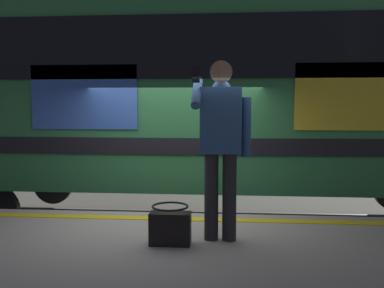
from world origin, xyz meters
TOP-DOWN VIEW (x-y plane):
  - ground_plane at (0.00, 0.00)m, footprint 24.75×24.75m
  - safety_line at (0.00, 0.30)m, footprint 13.20×0.16m
  - track_rail_near at (0.00, -1.53)m, footprint 17.51×0.08m
  - track_rail_far at (0.00, -2.97)m, footprint 17.51×0.08m
  - train_carriage at (-0.57, -2.25)m, footprint 10.85×2.88m
  - passenger at (-0.70, 1.02)m, footprint 0.57×0.55m
  - handbag at (-0.21, 1.22)m, footprint 0.40×0.36m

SIDE VIEW (x-z plane):
  - ground_plane at x=0.00m, z-range 0.00..0.00m
  - track_rail_near at x=0.00m, z-range 0.00..0.16m
  - track_rail_far at x=0.00m, z-range 0.00..0.16m
  - safety_line at x=0.00m, z-range 0.89..0.90m
  - handbag at x=-0.21m, z-range 0.88..1.26m
  - passenger at x=-0.70m, z-range 1.05..2.84m
  - train_carriage at x=-0.57m, z-range 0.54..4.71m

